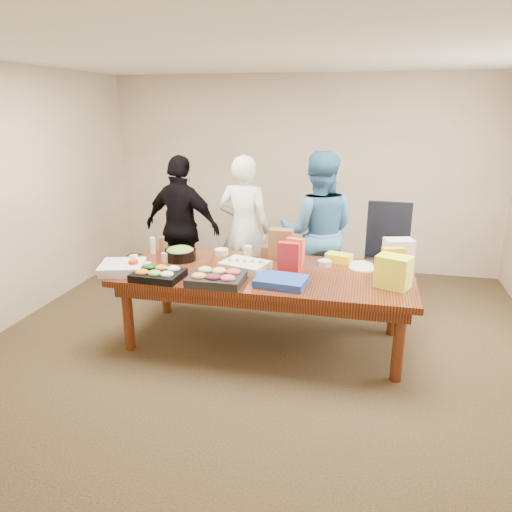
% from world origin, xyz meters
% --- Properties ---
extents(floor, '(5.50, 5.00, 0.02)m').
position_xyz_m(floor, '(0.00, 0.00, -0.01)').
color(floor, '#47301E').
rests_on(floor, ground).
extents(ceiling, '(5.50, 5.00, 0.02)m').
position_xyz_m(ceiling, '(0.00, 0.00, 2.71)').
color(ceiling, white).
rests_on(ceiling, wall_back).
extents(wall_back, '(5.50, 0.04, 2.70)m').
position_xyz_m(wall_back, '(0.00, 2.50, 1.35)').
color(wall_back, beige).
rests_on(wall_back, floor).
extents(wall_front, '(5.50, 0.04, 2.70)m').
position_xyz_m(wall_front, '(0.00, -2.50, 1.35)').
color(wall_front, beige).
rests_on(wall_front, floor).
extents(wall_left, '(0.04, 5.00, 2.70)m').
position_xyz_m(wall_left, '(-2.75, 0.00, 1.35)').
color(wall_left, beige).
rests_on(wall_left, floor).
extents(conference_table, '(2.80, 1.20, 0.75)m').
position_xyz_m(conference_table, '(0.00, 0.00, 0.38)').
color(conference_table, '#4C1C0F').
rests_on(conference_table, floor).
extents(office_chair, '(0.63, 0.63, 1.18)m').
position_xyz_m(office_chair, '(1.18, 1.06, 0.59)').
color(office_chair, black).
rests_on(office_chair, floor).
extents(person_center, '(0.67, 0.47, 1.75)m').
position_xyz_m(person_center, '(-0.48, 1.07, 0.87)').
color(person_center, white).
rests_on(person_center, floor).
extents(person_right, '(0.95, 0.77, 1.81)m').
position_xyz_m(person_right, '(0.39, 0.99, 0.91)').
color(person_right, teal).
rests_on(person_right, floor).
extents(person_left, '(1.08, 0.62, 1.73)m').
position_xyz_m(person_left, '(-1.25, 1.03, 0.87)').
color(person_left, black).
rests_on(person_left, floor).
extents(veggie_tray, '(0.46, 0.37, 0.07)m').
position_xyz_m(veggie_tray, '(-0.92, -0.42, 0.78)').
color(veggie_tray, black).
rests_on(veggie_tray, conference_table).
extents(fruit_tray, '(0.49, 0.39, 0.07)m').
position_xyz_m(fruit_tray, '(-0.36, -0.41, 0.79)').
color(fruit_tray, black).
rests_on(fruit_tray, conference_table).
extents(sheet_cake, '(0.51, 0.44, 0.08)m').
position_xyz_m(sheet_cake, '(-0.21, 0.01, 0.79)').
color(sheet_cake, silver).
rests_on(sheet_cake, conference_table).
extents(salad_bowl, '(0.38, 0.38, 0.11)m').
position_xyz_m(salad_bowl, '(-0.94, 0.16, 0.80)').
color(salad_bowl, black).
rests_on(salad_bowl, conference_table).
extents(chip_bag_blue, '(0.48, 0.38, 0.07)m').
position_xyz_m(chip_bag_blue, '(0.21, -0.32, 0.78)').
color(chip_bag_blue, '#2045AB').
rests_on(chip_bag_blue, conference_table).
extents(chip_bag_red, '(0.21, 0.10, 0.30)m').
position_xyz_m(chip_bag_red, '(0.22, 0.01, 0.90)').
color(chip_bag_red, red).
rests_on(chip_bag_red, conference_table).
extents(chip_bag_yellow, '(0.22, 0.14, 0.30)m').
position_xyz_m(chip_bag_yellow, '(1.17, 0.05, 0.90)').
color(chip_bag_yellow, yellow).
rests_on(chip_bag_yellow, conference_table).
extents(chip_bag_orange, '(0.19, 0.12, 0.27)m').
position_xyz_m(chip_bag_orange, '(0.25, 0.28, 0.88)').
color(chip_bag_orange, '#EF5125').
rests_on(chip_bag_orange, conference_table).
extents(mayo_jar, '(0.09, 0.09, 0.13)m').
position_xyz_m(mayo_jar, '(-0.27, 0.39, 0.81)').
color(mayo_jar, white).
rests_on(mayo_jar, conference_table).
extents(mustard_bottle, '(0.07, 0.07, 0.16)m').
position_xyz_m(mustard_bottle, '(0.19, 0.36, 0.83)').
color(mustard_bottle, yellow).
rests_on(mustard_bottle, conference_table).
extents(dressing_bottle, '(0.07, 0.07, 0.19)m').
position_xyz_m(dressing_bottle, '(-1.20, 0.31, 0.84)').
color(dressing_bottle, brown).
rests_on(dressing_bottle, conference_table).
extents(ranch_bottle, '(0.07, 0.07, 0.18)m').
position_xyz_m(ranch_bottle, '(-1.30, 0.29, 0.84)').
color(ranch_bottle, '#FAF1CC').
rests_on(ranch_bottle, conference_table).
extents(banana_bunch, '(0.29, 0.21, 0.09)m').
position_xyz_m(banana_bunch, '(0.67, 0.46, 0.79)').
color(banana_bunch, '#FDF321').
rests_on(banana_bunch, conference_table).
extents(bread_loaf, '(0.30, 0.14, 0.12)m').
position_xyz_m(bread_loaf, '(0.02, 0.44, 0.81)').
color(bread_loaf, brown).
rests_on(bread_loaf, conference_table).
extents(kraft_bag, '(0.25, 0.15, 0.32)m').
position_xyz_m(kraft_bag, '(0.08, 0.41, 0.91)').
color(kraft_bag, brown).
rests_on(kraft_bag, conference_table).
extents(red_cup, '(0.10, 0.10, 0.12)m').
position_xyz_m(red_cup, '(-1.22, -0.33, 0.81)').
color(red_cup, red).
rests_on(red_cup, conference_table).
extents(clear_cup_a, '(0.09, 0.09, 0.12)m').
position_xyz_m(clear_cup_a, '(-1.30, -0.15, 0.81)').
color(clear_cup_a, silver).
rests_on(clear_cup_a, conference_table).
extents(clear_cup_b, '(0.09, 0.09, 0.10)m').
position_xyz_m(clear_cup_b, '(-1.05, 0.03, 0.80)').
color(clear_cup_b, silver).
rests_on(clear_cup_b, conference_table).
extents(pizza_box_lower, '(0.46, 0.46, 0.05)m').
position_xyz_m(pizza_box_lower, '(-1.30, -0.33, 0.77)').
color(pizza_box_lower, silver).
rests_on(pizza_box_lower, conference_table).
extents(pizza_box_upper, '(0.49, 0.49, 0.05)m').
position_xyz_m(pizza_box_upper, '(-1.33, -0.34, 0.82)').
color(pizza_box_upper, silver).
rests_on(pizza_box_upper, pizza_box_lower).
extents(plate_a, '(0.28, 0.28, 0.01)m').
position_xyz_m(plate_a, '(0.91, 0.29, 0.76)').
color(plate_a, white).
rests_on(plate_a, conference_table).
extents(plate_b, '(0.25, 0.25, 0.01)m').
position_xyz_m(plate_b, '(0.90, 0.40, 0.76)').
color(plate_b, white).
rests_on(plate_b, conference_table).
extents(dip_bowl_a, '(0.17, 0.17, 0.06)m').
position_xyz_m(dip_bowl_a, '(0.54, 0.29, 0.78)').
color(dip_bowl_a, beige).
rests_on(dip_bowl_a, conference_table).
extents(dip_bowl_b, '(0.16, 0.16, 0.06)m').
position_xyz_m(dip_bowl_b, '(-0.57, 0.43, 0.78)').
color(dip_bowl_b, beige).
rests_on(dip_bowl_b, conference_table).
extents(grocery_bag_white, '(0.31, 0.26, 0.29)m').
position_xyz_m(grocery_bag_white, '(1.24, 0.41, 0.89)').
color(grocery_bag_white, silver).
rests_on(grocery_bag_white, conference_table).
extents(grocery_bag_yellow, '(0.34, 0.29, 0.29)m').
position_xyz_m(grocery_bag_yellow, '(1.18, -0.16, 0.89)').
color(grocery_bag_yellow, '#F8FF34').
rests_on(grocery_bag_yellow, conference_table).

